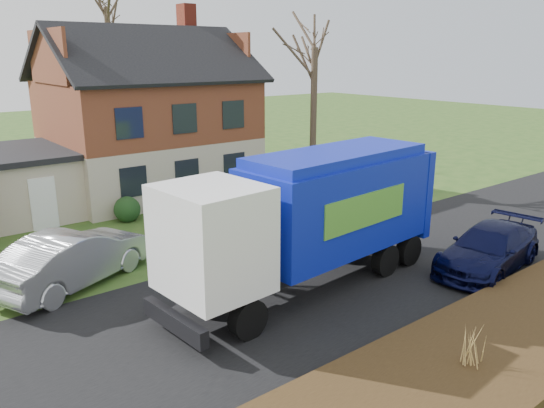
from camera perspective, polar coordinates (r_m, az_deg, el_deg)
ground at (r=15.90m, az=3.21°, el=-9.37°), size 120.00×120.00×0.00m
road at (r=15.89m, az=3.21°, el=-9.34°), size 80.00×7.00×0.02m
mulch_verge at (r=12.84m, az=19.69°, el=-16.19°), size 80.00×3.50×0.30m
main_house at (r=27.15m, az=-14.17°, el=9.59°), size 12.95×8.95×9.26m
garbage_truck at (r=15.51m, az=4.51°, el=-0.88°), size 9.55×3.24×4.02m
silver_sedan at (r=17.13m, az=-20.52°, el=-5.43°), size 5.41×3.74×1.69m
navy_wagon at (r=18.53m, az=22.29°, el=-4.46°), size 5.13×2.67×1.42m
tree_front_east at (r=26.59m, az=4.69°, el=18.92°), size 3.64×3.64×10.10m
grass_clump_mid at (r=12.51m, az=20.75°, el=-14.02°), size 0.32×0.27×0.90m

